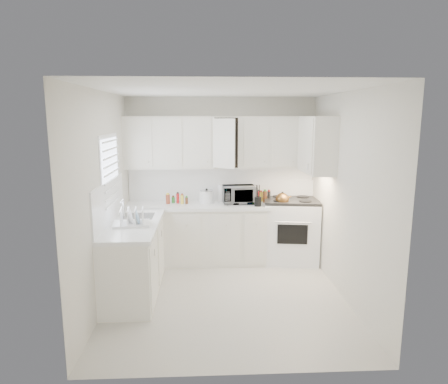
{
  "coord_description": "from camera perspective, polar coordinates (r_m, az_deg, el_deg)",
  "views": [
    {
      "loc": [
        -0.27,
        -4.83,
        2.29
      ],
      "look_at": [
        0.0,
        0.7,
        1.25
      ],
      "focal_mm": 32.1,
      "sensor_mm": 36.0,
      "label": 1
    }
  ],
  "objects": [
    {
      "name": "rice_cooker",
      "position": [
        6.34,
        -2.49,
        -0.52
      ],
      "size": [
        0.28,
        0.28,
        0.23
      ],
      "primitive_type": null,
      "rotation": [
        0.0,
        0.0,
        -0.28
      ],
      "color": "white",
      "rests_on": "countertop_back"
    },
    {
      "name": "upper_cabinets_back",
      "position": [
        6.32,
        -0.33,
        3.46
      ],
      "size": [
        3.0,
        0.33,
        0.8
      ],
      "primitive_type": null,
      "color": "silver",
      "rests_on": "wall_back"
    },
    {
      "name": "spice_left_1",
      "position": [
        6.31,
        -7.33,
        -1.11
      ],
      "size": [
        0.06,
        0.06,
        0.13
      ],
      "primitive_type": "cylinder",
      "color": "#2B802A",
      "rests_on": "countertop_back"
    },
    {
      "name": "tea_kettle",
      "position": [
        6.21,
        8.3,
        -0.92
      ],
      "size": [
        0.32,
        0.29,
        0.24
      ],
      "primitive_type": null,
      "rotation": [
        0.0,
        0.0,
        -0.34
      ],
      "color": "brown",
      "rests_on": "stove"
    },
    {
      "name": "dish_rack",
      "position": [
        5.16,
        -13.1,
        -3.31
      ],
      "size": [
        0.48,
        0.38,
        0.24
      ],
      "primitive_type": null,
      "rotation": [
        0.0,
        0.0,
        0.12
      ],
      "color": "white",
      "rests_on": "countertop_left"
    },
    {
      "name": "sink",
      "position": [
        5.6,
        -12.2,
        -2.21
      ],
      "size": [
        0.42,
        0.38,
        0.3
      ],
      "primitive_type": null,
      "color": "gray",
      "rests_on": "countertop_left"
    },
    {
      "name": "backsplash_left",
      "position": [
        5.29,
        -16.08,
        -1.41
      ],
      "size": [
        0.02,
        1.6,
        0.55
      ],
      "primitive_type": "cube",
      "color": "white",
      "rests_on": "wall_left"
    },
    {
      "name": "lower_cabinets_left",
      "position": [
        5.44,
        -12.64,
        -9.41
      ],
      "size": [
        0.6,
        1.6,
        0.9
      ],
      "primitive_type": null,
      "color": "silver",
      "rests_on": "floor"
    },
    {
      "name": "utensil_crock",
      "position": [
        6.1,
        4.86,
        -0.45
      ],
      "size": [
        0.13,
        0.13,
        0.34
      ],
      "primitive_type": null,
      "rotation": [
        0.0,
        0.0,
        0.14
      ],
      "color": "black",
      "rests_on": "countertop_back"
    },
    {
      "name": "ceiling",
      "position": [
        4.85,
        0.42,
        14.3
      ],
      "size": [
        3.2,
        3.2,
        0.0
      ],
      "primitive_type": "plane",
      "rotation": [
        3.14,
        0.0,
        0.0
      ],
      "color": "white",
      "rests_on": "ground"
    },
    {
      "name": "wall_right",
      "position": [
        5.24,
        17.0,
        -0.72
      ],
      "size": [
        0.0,
        3.2,
        3.2
      ],
      "primitive_type": "plane",
      "rotation": [
        1.57,
        0.0,
        -1.57
      ],
      "color": "silver",
      "rests_on": "ground"
    },
    {
      "name": "sauce_right_1",
      "position": [
        6.42,
        5.36,
        -0.59
      ],
      "size": [
        0.06,
        0.06,
        0.19
      ],
      "primitive_type": "cylinder",
      "color": "yellow",
      "rests_on": "countertop_back"
    },
    {
      "name": "upper_cabinets_right",
      "position": [
        5.93,
        12.95,
        2.71
      ],
      "size": [
        0.33,
        0.9,
        0.8
      ],
      "primitive_type": null,
      "color": "silver",
      "rests_on": "wall_right"
    },
    {
      "name": "spice_left_0",
      "position": [
        6.41,
        -7.93,
        -0.95
      ],
      "size": [
        0.06,
        0.06,
        0.13
      ],
      "primitive_type": "cylinder",
      "color": "brown",
      "rests_on": "countertop_back"
    },
    {
      "name": "backsplash_back",
      "position": [
        6.52,
        -0.39,
        1.23
      ],
      "size": [
        2.98,
        0.02,
        0.55
      ],
      "primitive_type": "cube",
      "color": "white",
      "rests_on": "wall_back"
    },
    {
      "name": "sauce_right_3",
      "position": [
        6.44,
        6.33,
        -0.58
      ],
      "size": [
        0.06,
        0.06,
        0.19
      ],
      "primitive_type": "cylinder",
      "color": "black",
      "rests_on": "countertop_back"
    },
    {
      "name": "stove",
      "position": [
        6.49,
        9.49,
        -4.17
      ],
      "size": [
        0.93,
        0.8,
        1.3
      ],
      "primitive_type": null,
      "rotation": [
        0.0,
        0.0,
        -0.13
      ],
      "color": "white",
      "rests_on": "floor"
    },
    {
      "name": "window_blinds",
      "position": [
        5.37,
        -15.79,
        2.31
      ],
      "size": [
        0.06,
        0.96,
        1.06
      ],
      "primitive_type": null,
      "color": "white",
      "rests_on": "wall_left"
    },
    {
      "name": "microwave",
      "position": [
        6.3,
        2.12,
        -0.09
      ],
      "size": [
        0.52,
        0.31,
        0.34
      ],
      "primitive_type": "imported",
      "rotation": [
        0.0,
        0.0,
        0.07
      ],
      "color": "gray",
      "rests_on": "countertop_back"
    },
    {
      "name": "wall_back",
      "position": [
        6.51,
        -0.39,
        1.89
      ],
      "size": [
        3.0,
        0.0,
        3.0
      ],
      "primitive_type": "plane",
      "rotation": [
        1.57,
        0.0,
        0.0
      ],
      "color": "silver",
      "rests_on": "ground"
    },
    {
      "name": "spice_left_4",
      "position": [
        6.39,
        -5.25,
        -0.93
      ],
      "size": [
        0.06,
        0.06,
        0.13
      ],
      "primitive_type": "cylinder",
      "color": "#583019",
      "rests_on": "countertop_back"
    },
    {
      "name": "sauce_right_0",
      "position": [
        6.47,
        4.8,
        -0.5
      ],
      "size": [
        0.06,
        0.06,
        0.19
      ],
      "primitive_type": "cylinder",
      "color": "red",
      "rests_on": "countertop_back"
    },
    {
      "name": "wall_front",
      "position": [
        3.39,
        1.93,
        -6.34
      ],
      "size": [
        3.0,
        0.0,
        3.0
      ],
      "primitive_type": "plane",
      "rotation": [
        -1.57,
        0.0,
        0.0
      ],
      "color": "silver",
      "rests_on": "ground"
    },
    {
      "name": "frying_pan",
      "position": [
        6.61,
        10.81,
        -1.12
      ],
      "size": [
        0.28,
        0.46,
        0.04
      ],
      "primitive_type": null,
      "rotation": [
        0.0,
        0.0,
        0.02
      ],
      "color": "black",
      "rests_on": "stove"
    },
    {
      "name": "spice_left_2",
      "position": [
        6.4,
        -6.6,
        -0.94
      ],
      "size": [
        0.06,
        0.06,
        0.13
      ],
      "primitive_type": "cylinder",
      "color": "red",
      "rests_on": "countertop_back"
    },
    {
      "name": "countertop_back",
      "position": [
        6.27,
        -3.83,
        -1.96
      ],
      "size": [
        2.24,
        0.64,
        0.05
      ],
      "primitive_type": "cube",
      "color": "white",
      "rests_on": "lower_cabinets_back"
    },
    {
      "name": "lower_cabinets_back",
      "position": [
        6.4,
        -3.77,
        -6.09
      ],
      "size": [
        2.22,
        0.6,
        0.9
      ],
      "primitive_type": null,
      "color": "silver",
      "rests_on": "floor"
    },
    {
      "name": "countertop_left",
      "position": [
        5.3,
        -12.74,
        -4.58
      ],
      "size": [
        0.64,
        1.62,
        0.05
      ],
      "primitive_type": "cube",
      "color": "white",
      "rests_on": "lower_cabinets_left"
    },
    {
      "name": "spice_left_3",
      "position": [
        6.3,
        -5.97,
        -1.1
      ],
      "size": [
        0.06,
        0.06,
        0.13
      ],
      "primitive_type": "cylinder",
      "color": "yellow",
      "rests_on": "countertop_back"
    },
    {
      "name": "paper_towel",
      "position": [
        6.43,
        -0.39,
        -0.17
      ],
      "size": [
        0.12,
        0.12,
        0.27
      ],
      "primitive_type": "cylinder",
      "color": "white",
      "rests_on": "countertop_back"
    },
    {
      "name": "floor",
      "position": [
        5.36,
        0.38,
        -14.68
      ],
      "size": [
        3.2,
        3.2,
        0.0
      ],
      "primitive_type": "plane",
      "color": "beige",
      "rests_on": "ground"
    },
    {
      "name": "sauce_right_2",
      "position": [
        6.49,
        5.77,
        -0.49
      ],
      "size": [
        0.06,
        0.06,
        0.19
      ],
      "primitive_type": "cylinder",
      "color": "#583019",
      "rests_on": "countertop_back"
    },
    {
      "name": "wall_left",
      "position": [
        5.08,
        -16.73,
        -1.05
      ],
      "size": [
        0.0,
        3.2,
        3.2
      ],
      "primitive_type": "plane",
      "rotation": [
        1.57,
        0.0,
        1.57
      ],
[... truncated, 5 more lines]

